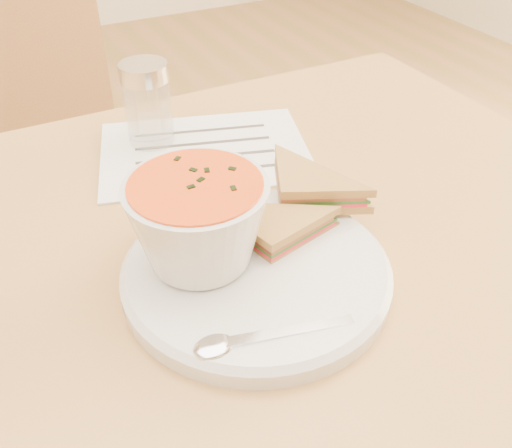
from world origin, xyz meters
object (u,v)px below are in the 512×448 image
condiment_shaker (148,105)px  dining_table (217,446)px  soup_bowl (198,226)px  plate (256,273)px  chair_far (92,204)px

condiment_shaker → dining_table: bearing=-96.6°
dining_table → soup_bowl: 0.44m
dining_table → plate: plate is taller
plate → condiment_shaker: size_ratio=2.33×
dining_table → chair_far: 0.63m
plate → condiment_shaker: 0.30m
chair_far → condiment_shaker: (0.04, -0.41, 0.40)m
condiment_shaker → chair_far: bearing=95.2°
soup_bowl → plate: bearing=-32.6°
chair_far → soup_bowl: (-0.01, -0.68, 0.41)m
dining_table → condiment_shaker: size_ratio=9.11×
dining_table → condiment_shaker: 0.49m
chair_far → plate: (0.04, -0.70, 0.35)m
plate → soup_bowl: size_ratio=1.98×
plate → condiment_shaker: (-0.00, 0.30, 0.05)m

